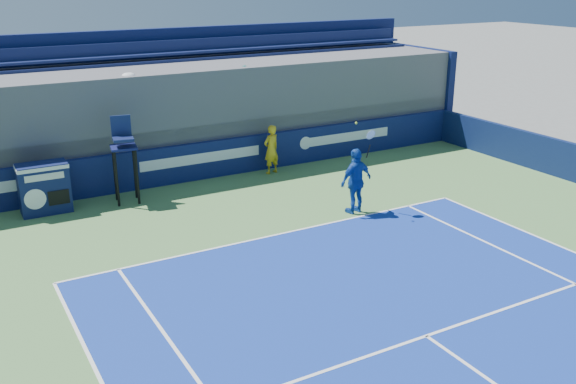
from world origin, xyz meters
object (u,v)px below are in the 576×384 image
ball_person (271,149)px  tennis_player (356,181)px  match_clock (44,187)px  umpire_chair (124,150)px

ball_person → tennis_player: size_ratio=0.62×
match_clock → ball_person: bearing=1.1°
match_clock → tennis_player: 8.47m
match_clock → tennis_player: tennis_player is taller
ball_person → tennis_player: (0.30, -4.32, 0.11)m
umpire_chair → tennis_player: 6.53m
umpire_chair → tennis_player: bearing=-37.3°
ball_person → match_clock: ball_person is taller
umpire_chair → tennis_player: size_ratio=0.96×
ball_person → umpire_chair: 4.95m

